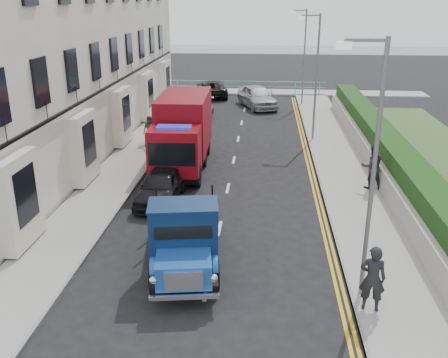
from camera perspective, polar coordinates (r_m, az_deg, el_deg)
ground at (r=16.26m, az=-1.18°, el=-8.73°), size 120.00×120.00×0.00m
pavement_west at (r=25.34m, az=-10.84°, el=1.88°), size 2.40×38.00×0.12m
pavement_east at (r=24.72m, az=13.33°, el=1.23°), size 2.60×38.00×0.12m
promenade at (r=43.88m, az=2.76°, el=9.92°), size 30.00×2.50×0.12m
sea_plane at (r=74.59m, az=3.70°, el=14.09°), size 120.00×120.00×0.00m
terrace_west at (r=29.30m, az=-18.15°, el=17.89°), size 6.31×30.20×14.25m
garden_east at (r=24.84m, az=17.85°, el=2.91°), size 1.45×28.00×1.75m
seafront_railing at (r=43.00m, az=2.73°, el=10.41°), size 13.00×0.08×1.11m
lamp_near at (r=13.03m, az=16.35°, el=2.10°), size 1.23×0.18×7.00m
lamp_mid at (r=28.54m, az=10.31°, el=12.09°), size 1.23×0.18×7.00m
lamp_far at (r=38.44m, az=9.00°, el=14.17°), size 1.23×0.18×7.00m
bedford_lorry at (r=14.77m, az=-4.59°, el=-7.25°), size 2.62×5.13×2.33m
red_lorry at (r=23.96m, az=-4.73°, el=5.52°), size 2.39×6.61×3.43m
parked_car_front at (r=20.29m, az=-7.25°, el=-0.80°), size 1.75×3.91×1.31m
parked_car_mid at (r=23.90m, az=-5.37°, el=2.50°), size 1.48×3.91×1.28m
parked_car_rear at (r=33.27m, az=-3.39°, el=7.68°), size 2.42×4.86×1.36m
seafront_car_left at (r=42.02m, az=-1.40°, el=10.32°), size 3.13×5.15×1.34m
seafront_car_right at (r=37.74m, az=3.82°, el=9.38°), size 3.52×5.19×1.64m
pedestrian_east_near at (r=13.62m, az=16.62°, el=-10.82°), size 0.73×0.55×1.84m
pedestrian_east_far at (r=22.00m, az=16.56°, el=1.36°), size 1.00×0.81×1.92m
pedestrian_west_near at (r=27.54m, az=-7.82°, el=5.38°), size 0.95×0.45×1.59m
pedestrian_west_far at (r=28.12m, az=-8.44°, el=5.63°), size 0.78×0.51×1.57m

